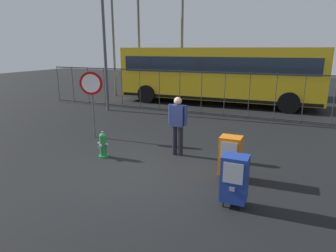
{
  "coord_description": "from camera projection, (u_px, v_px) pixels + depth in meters",
  "views": [
    {
      "loc": [
        3.42,
        -5.86,
        2.95
      ],
      "look_at": [
        0.3,
        1.2,
        0.9
      ],
      "focal_mm": 31.28,
      "sensor_mm": 36.0,
      "label": 1
    }
  ],
  "objects": [
    {
      "name": "fence_barrier",
      "position": [
        213.0,
        93.0,
        13.05
      ],
      "size": [
        18.03,
        0.04,
        2.0
      ],
      "color": "#2D2D33",
      "rests_on": "ground_plane"
    },
    {
      "name": "bus_near",
      "position": [
        218.0,
        72.0,
        15.75
      ],
      "size": [
        10.58,
        3.08,
        3.0
      ],
      "rotation": [
        0.0,
        0.0,
        0.04
      ],
      "color": "gold",
      "rests_on": "ground_plane"
    },
    {
      "name": "street_light_near_right",
      "position": [
        103.0,
        17.0,
        13.36
      ],
      "size": [
        0.32,
        0.32,
        7.51
      ],
      "color": "#4C4F54",
      "rests_on": "ground_plane"
    },
    {
      "name": "newspaper_box_secondary",
      "position": [
        230.0,
        155.0,
        6.72
      ],
      "size": [
        0.48,
        0.42,
        1.02
      ],
      "color": "black",
      "rests_on": "ground_plane"
    },
    {
      "name": "fire_hydrant",
      "position": [
        103.0,
        145.0,
        8.14
      ],
      "size": [
        0.33,
        0.31,
        0.75
      ],
      "color": "#1E7238",
      "rests_on": "ground_plane"
    },
    {
      "name": "stop_sign",
      "position": [
        92.0,
        91.0,
        9.61
      ],
      "size": [
        0.71,
        0.31,
        2.23
      ],
      "color": "#4C4F54",
      "rests_on": "ground_plane"
    },
    {
      "name": "bus_far",
      "position": [
        221.0,
        68.0,
        19.38
      ],
      "size": [
        10.53,
        2.88,
        3.0
      ],
      "rotation": [
        0.0,
        0.0,
        0.01
      ],
      "color": "#4C5156",
      "rests_on": "ground_plane"
    },
    {
      "name": "street_light_far_left",
      "position": [
        113.0,
        27.0,
        17.87
      ],
      "size": [
        0.32,
        0.32,
        7.26
      ],
      "color": "#4C4F54",
      "rests_on": "ground_plane"
    },
    {
      "name": "street_light_near_left",
      "position": [
        139.0,
        27.0,
        17.05
      ],
      "size": [
        0.32,
        0.32,
        7.17
      ],
      "color": "#4C4F54",
      "rests_on": "ground_plane"
    },
    {
      "name": "pedestrian",
      "position": [
        178.0,
        123.0,
        8.15
      ],
      "size": [
        0.55,
        0.22,
        1.67
      ],
      "color": "black",
      "rests_on": "ground_plane"
    },
    {
      "name": "ground_plane",
      "position": [
        138.0,
        171.0,
        7.28
      ],
      "size": [
        60.0,
        60.0,
        0.0
      ],
      "primitive_type": "plane",
      "color": "black"
    },
    {
      "name": "newspaper_box_primary",
      "position": [
        235.0,
        178.0,
        5.54
      ],
      "size": [
        0.48,
        0.42,
        1.02
      ],
      "color": "black",
      "rests_on": "ground_plane"
    },
    {
      "name": "street_light_far_right",
      "position": [
        182.0,
        11.0,
        16.24
      ],
      "size": [
        0.32,
        0.32,
        8.73
      ],
      "color": "#4C4F54",
      "rests_on": "ground_plane"
    }
  ]
}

